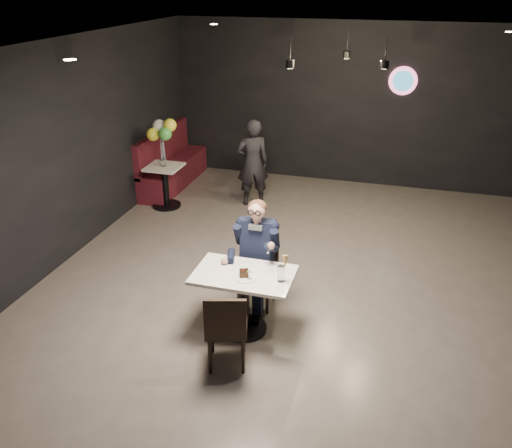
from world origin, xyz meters
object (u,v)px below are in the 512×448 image
(sundae_glass, at_px, (281,273))
(chair_far, at_px, (257,272))
(side_table, at_px, (165,187))
(passerby, at_px, (253,163))
(booth_bench, at_px, (173,159))
(chair_near, at_px, (227,326))
(seated_man, at_px, (258,253))
(main_table, at_px, (244,302))
(balloon_vase, at_px, (164,162))

(sundae_glass, bearing_deg, chair_far, 126.15)
(side_table, distance_m, passerby, 1.58)
(sundae_glass, relative_size, booth_bench, 0.08)
(chair_near, bearing_deg, seated_man, 73.58)
(sundae_glass, height_order, booth_bench, booth_bench)
(main_table, bearing_deg, balloon_vase, 127.81)
(seated_man, xyz_separation_m, side_table, (-2.40, 2.54, -0.36))
(chair_near, distance_m, sundae_glass, 0.80)
(booth_bench, relative_size, balloon_vase, 14.76)
(sundae_glass, bearing_deg, main_table, 174.78)
(balloon_vase, xyz_separation_m, passerby, (1.42, 0.54, -0.06))
(chair_far, bearing_deg, booth_bench, 127.31)
(chair_far, bearing_deg, seated_man, -90.00)
(balloon_vase, bearing_deg, chair_far, -46.64)
(booth_bench, bearing_deg, sundae_glass, -52.85)
(chair_near, height_order, booth_bench, booth_bench)
(side_table, bearing_deg, main_table, -52.19)
(sundae_glass, distance_m, balloon_vase, 4.21)
(balloon_vase, bearing_deg, seated_man, -46.64)
(chair_near, distance_m, passerby, 4.35)
(chair_far, xyz_separation_m, balloon_vase, (-2.40, 2.54, 0.36))
(seated_man, bearing_deg, sundae_glass, -53.85)
(main_table, relative_size, passerby, 0.72)
(main_table, xyz_separation_m, seated_man, (-0.00, 0.55, 0.34))
(chair_far, bearing_deg, side_table, 133.36)
(chair_near, height_order, side_table, chair_near)
(main_table, xyz_separation_m, chair_far, (-0.00, 0.55, 0.09))
(seated_man, bearing_deg, balloon_vase, 133.36)
(chair_far, height_order, side_table, chair_far)
(seated_man, distance_m, booth_bench, 4.45)
(chair_near, bearing_deg, passerby, 86.53)
(chair_far, relative_size, booth_bench, 0.43)
(seated_man, distance_m, balloon_vase, 3.49)
(chair_near, height_order, sundae_glass, sundae_glass)
(side_table, bearing_deg, chair_near, -56.99)
(chair_far, distance_m, seated_man, 0.26)
(chair_far, height_order, seated_man, seated_man)
(chair_near, bearing_deg, balloon_vase, 106.59)
(sundae_glass, bearing_deg, side_table, 132.12)
(side_table, xyz_separation_m, balloon_vase, (0.00, 0.00, 0.47))
(main_table, bearing_deg, booth_bench, 123.41)
(chair_far, distance_m, passerby, 3.24)
(booth_bench, height_order, passerby, passerby)
(chair_near, bearing_deg, chair_far, 73.58)
(chair_far, xyz_separation_m, seated_man, (0.00, -0.00, 0.26))
(chair_near, height_order, balloon_vase, chair_near)
(sundae_glass, relative_size, passerby, 0.12)
(main_table, height_order, passerby, passerby)
(chair_near, distance_m, booth_bench, 5.41)
(main_table, xyz_separation_m, balloon_vase, (-2.40, 3.09, 0.45))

